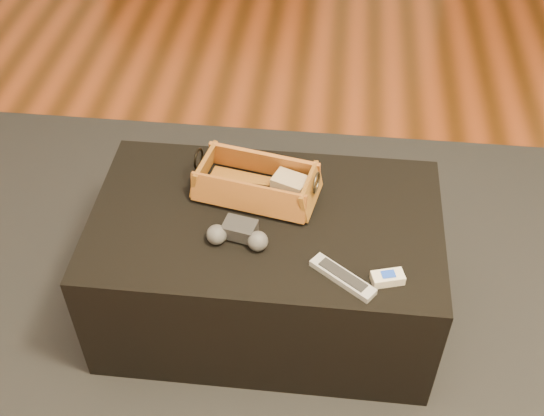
# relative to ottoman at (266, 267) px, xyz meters

# --- Properties ---
(floor) EXTENTS (5.00, 5.50, 0.01)m
(floor) POSITION_rel_ottoman_xyz_m (-0.08, 0.00, -0.23)
(floor) COLOR brown
(floor) RESTS_ON ground
(area_rug) EXTENTS (2.60, 2.00, 0.01)m
(area_rug) POSITION_rel_ottoman_xyz_m (0.00, -0.05, -0.22)
(area_rug) COLOR black
(area_rug) RESTS_ON floor
(ottoman) EXTENTS (1.00, 0.60, 0.42)m
(ottoman) POSITION_rel_ottoman_xyz_m (0.00, 0.00, 0.00)
(ottoman) COLOR black
(ottoman) RESTS_ON area_rug
(tv_remote) EXTENTS (0.19, 0.06, 0.02)m
(tv_remote) POSITION_rel_ottoman_xyz_m (-0.06, 0.08, 0.23)
(tv_remote) COLOR black
(tv_remote) RESTS_ON wicker_basket
(cloth_bundle) EXTENTS (0.12, 0.10, 0.05)m
(cloth_bundle) POSITION_rel_ottoman_xyz_m (0.06, 0.10, 0.25)
(cloth_bundle) COLOR tan
(cloth_bundle) RESTS_ON wicker_basket
(wicker_basket) EXTENTS (0.38, 0.25, 0.12)m
(wicker_basket) POSITION_rel_ottoman_xyz_m (-0.04, 0.09, 0.25)
(wicker_basket) COLOR #B17A28
(wicker_basket) RESTS_ON ottoman
(game_controller) EXTENTS (0.18, 0.11, 0.06)m
(game_controller) POSITION_rel_ottoman_xyz_m (-0.06, -0.10, 0.24)
(game_controller) COLOR #242426
(game_controller) RESTS_ON ottoman
(silver_remote) EXTENTS (0.18, 0.15, 0.02)m
(silver_remote) POSITION_rel_ottoman_xyz_m (0.22, -0.20, 0.22)
(silver_remote) COLOR #B6B8BF
(silver_remote) RESTS_ON ottoman
(cream_gadget) EXTENTS (0.09, 0.06, 0.03)m
(cream_gadget) POSITION_rel_ottoman_xyz_m (0.34, -0.20, 0.22)
(cream_gadget) COLOR silver
(cream_gadget) RESTS_ON ottoman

